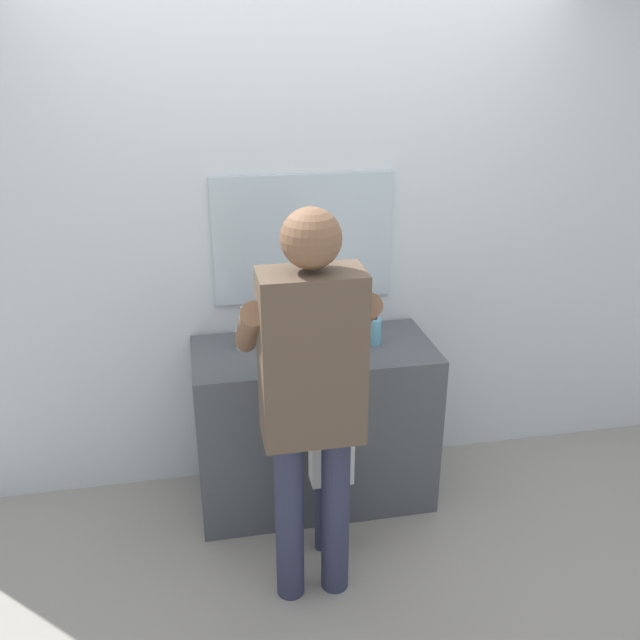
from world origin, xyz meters
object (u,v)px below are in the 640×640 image
toothbrush_cup (243,338)px  soap_bottle (375,331)px  adult_parent (311,380)px  child_toddler (331,458)px

toothbrush_cup → soap_bottle: 0.64m
toothbrush_cup → adult_parent: adult_parent is taller
toothbrush_cup → adult_parent: size_ratio=0.12×
toothbrush_cup → soap_bottle: toothbrush_cup is taller
child_toddler → adult_parent: size_ratio=0.49×
adult_parent → soap_bottle: bearing=55.8°
toothbrush_cup → soap_bottle: bearing=-6.7°
soap_bottle → toothbrush_cup: bearing=173.3°
toothbrush_cup → child_toddler: (0.33, -0.47, -0.41)m
soap_bottle → child_toddler: (-0.30, -0.40, -0.42)m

